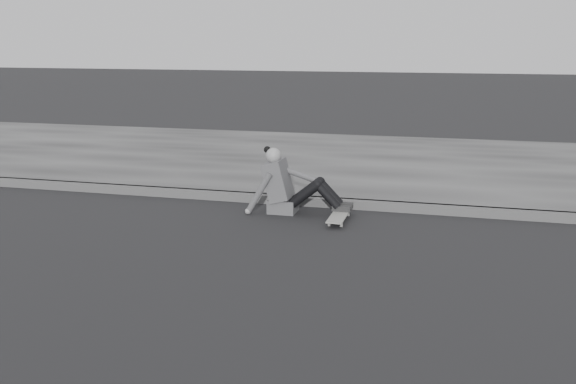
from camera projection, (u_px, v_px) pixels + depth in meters
The scene contains 5 objects.
ground at pixel (272, 270), 6.40m from camera, with size 80.00×80.00×0.00m, color black.
curb at pixel (323, 202), 8.82m from camera, with size 24.00×0.16×0.12m, color #484848.
sidewalk at pixel (356, 162), 11.66m from camera, with size 24.00×6.00×0.12m, color #3E3E3E.
skateboard at pixel (339, 216), 8.09m from camera, with size 0.20×0.78×0.09m.
seated_woman at pixel (288, 186), 8.44m from camera, with size 1.38×0.46×0.88m.
Camera 1 is at (1.67, -5.81, 2.24)m, focal length 40.00 mm.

